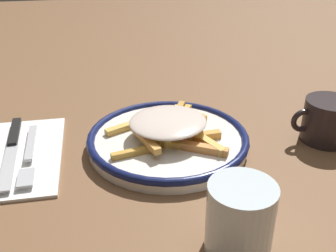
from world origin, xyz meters
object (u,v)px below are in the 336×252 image
napkin (12,155)px  water_glass (240,219)px  plate (168,140)px  fork (29,154)px  fries_heap (172,126)px  coffee_mug (327,120)px  knife (12,145)px

napkin → water_glass: 0.38m
plate → napkin: bearing=-1.8°
fork → water_glass: 0.35m
fries_heap → water_glass: 0.23m
plate → water_glass: bearing=99.9°
plate → fries_heap: bearing=156.6°
fork → plate: bearing=-178.8°
fork → coffee_mug: coffee_mug is taller
knife → napkin: bearing=93.8°
plate → fork: bearing=1.2°
napkin → knife: 0.02m
coffee_mug → fork: bearing=-1.7°
napkin → water_glass: size_ratio=2.71×
water_glass → fork: bearing=-41.7°
plate → coffee_mug: size_ratio=2.47×
fries_heap → fork: fries_heap is taller
water_glass → coffee_mug: bearing=-135.9°
plate → fries_heap: (-0.01, 0.00, 0.03)m
plate → napkin: 0.25m
fries_heap → napkin: 0.25m
plate → napkin: (0.25, -0.01, -0.01)m
plate → fries_heap: 0.03m
plate → water_glass: size_ratio=3.05×
water_glass → coffee_mug: size_ratio=0.81×
plate → coffee_mug: bearing=175.9°
napkin → coffee_mug: bearing=177.0°
napkin → fork: size_ratio=1.31×
knife → coffee_mug: 0.51m
fork → coffee_mug: size_ratio=1.67×
coffee_mug → napkin: bearing=-3.0°
plate → fork: (0.22, 0.00, -0.00)m
fries_heap → fork: bearing=0.4°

